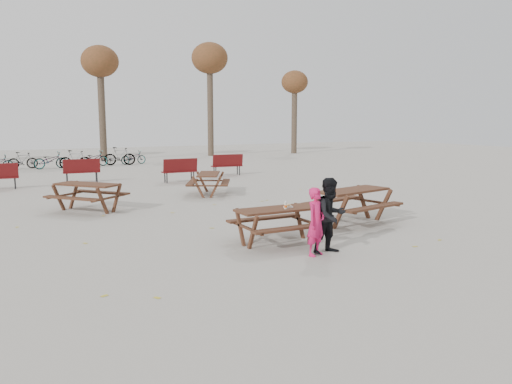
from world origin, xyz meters
name	(u,v)px	position (x,y,z in m)	size (l,w,h in m)	color
ground	(277,243)	(0.00, 0.00, 0.00)	(80.00, 80.00, 0.00)	gray
main_picnic_table	(277,217)	(0.00, 0.00, 0.59)	(1.80, 1.45, 0.78)	#391E15
food_tray	(288,207)	(0.24, -0.05, 0.79)	(0.18, 0.11, 0.04)	white
bread_roll	(288,205)	(0.24, -0.05, 0.83)	(0.14, 0.06, 0.05)	tan
soda_bottle	(286,206)	(0.11, -0.16, 0.85)	(0.07, 0.07, 0.17)	silver
child	(316,222)	(0.19, -1.19, 0.68)	(0.49, 0.32, 1.36)	#D41A5A
adult	(331,216)	(0.54, -1.19, 0.76)	(0.74, 0.58, 1.53)	black
picnic_table_east	(352,206)	(2.80, 0.95, 0.44)	(2.06, 1.66, 0.89)	#391E15
picnic_table_north	(88,197)	(-3.00, 5.93, 0.41)	(1.90, 1.53, 0.82)	#391E15
picnic_table_far	(209,184)	(1.39, 7.31, 0.39)	(1.79, 1.44, 0.77)	#391E15
park_bench_row	(128,170)	(-0.30, 12.37, 0.52)	(11.48, 2.27, 1.03)	maroon
bicycle_row	(74,159)	(-1.40, 20.45, 0.47)	(9.00, 2.24, 1.07)	black
tree_row	(96,65)	(0.90, 25.15, 6.19)	(32.17, 3.52, 8.26)	#382B21
fallen_leaves	(247,221)	(0.50, 2.50, 0.00)	(11.00, 11.00, 0.01)	gold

